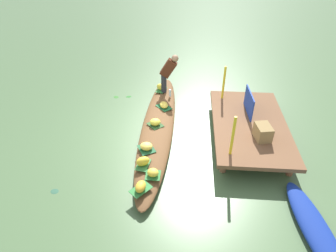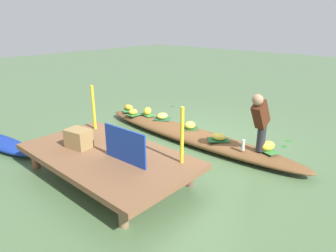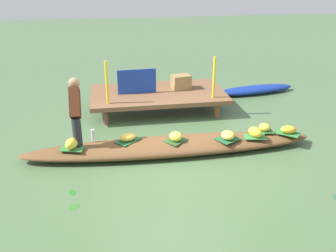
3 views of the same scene
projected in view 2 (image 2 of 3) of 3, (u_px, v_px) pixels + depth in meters
canal_water at (191, 141)px, 6.94m from camera, size 40.00×40.00×0.00m
dock_platform at (107, 156)px, 5.26m from camera, size 3.20×1.80×0.44m
vendor_boat at (191, 135)px, 6.90m from camera, size 5.51×0.86×0.26m
moored_boat at (1, 143)px, 6.56m from camera, size 2.38×0.83×0.21m
leaf_mat_0 at (267, 150)px, 5.78m from camera, size 0.47×0.35×0.01m
banana_bunch_0 at (268, 146)px, 5.75m from camera, size 0.30×0.35×0.20m
leaf_mat_1 at (148, 115)px, 7.96m from camera, size 0.45×0.32×0.01m
banana_bunch_1 at (148, 111)px, 7.93m from camera, size 0.31×0.35×0.20m
leaf_mat_2 at (162, 119)px, 7.63m from camera, size 0.51×0.48×0.01m
banana_bunch_2 at (162, 116)px, 7.60m from camera, size 0.29×0.32×0.15m
leaf_mat_3 at (129, 110)px, 8.36m from camera, size 0.49×0.47×0.01m
banana_bunch_3 at (129, 107)px, 8.34m from camera, size 0.33×0.24×0.15m
leaf_mat_4 at (190, 128)px, 6.95m from camera, size 0.49×0.48×0.01m
banana_bunch_4 at (190, 125)px, 6.92m from camera, size 0.27×0.30×0.17m
leaf_mat_5 at (218, 140)px, 6.30m from camera, size 0.52×0.50×0.01m
banana_bunch_5 at (219, 137)px, 6.27m from camera, size 0.37×0.31×0.14m
leaf_mat_6 at (133, 114)px, 7.98m from camera, size 0.31×0.31×0.01m
banana_bunch_6 at (133, 112)px, 7.95m from camera, size 0.29×0.30×0.15m
vendor_person at (260, 119)px, 5.47m from camera, size 0.20×0.54×1.18m
water_bottle at (243, 145)px, 5.77m from camera, size 0.06×0.06×0.22m
market_banner at (125, 146)px, 4.83m from camera, size 0.91×0.08×0.58m
railing_post_west at (182, 136)px, 4.75m from camera, size 0.06×0.06×0.95m
railing_post_east at (94, 107)px, 6.26m from camera, size 0.06×0.06×0.95m
produce_crate at (79, 138)px, 5.44m from camera, size 0.49×0.39×0.34m
drifting_plant_0 at (284, 146)px, 6.62m from camera, size 0.16×0.20×0.01m
drifting_plant_1 at (288, 141)px, 6.92m from camera, size 0.23×0.23×0.01m
drifting_plant_2 at (172, 106)px, 9.69m from camera, size 0.18×0.20×0.01m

